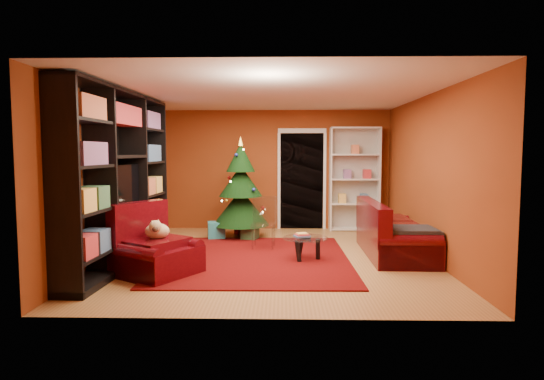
{
  "coord_description": "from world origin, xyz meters",
  "views": [
    {
      "loc": [
        0.18,
        -7.22,
        1.68
      ],
      "look_at": [
        0.0,
        0.4,
        1.05
      ],
      "focal_mm": 30.0,
      "sensor_mm": 36.0,
      "label": 1
    }
  ],
  "objects_px": {
    "christmas_tree": "(241,188)",
    "dog": "(157,231)",
    "rug": "(256,258)",
    "gift_box_teal": "(216,230)",
    "armchair": "(157,246)",
    "white_bookshelf": "(354,179)",
    "gift_box_red": "(239,229)",
    "acrylic_chair": "(264,226)",
    "coffee_table": "(305,248)",
    "gift_box_green": "(250,232)",
    "sofa": "(395,228)",
    "media_unit": "(117,179)"
  },
  "relations": [
    {
      "from": "sofa",
      "to": "gift_box_teal",
      "type": "bearing_deg",
      "value": 67.56
    },
    {
      "from": "rug",
      "to": "gift_box_red",
      "type": "bearing_deg",
      "value": 102.05
    },
    {
      "from": "sofa",
      "to": "acrylic_chair",
      "type": "height_order",
      "value": "sofa"
    },
    {
      "from": "dog",
      "to": "rug",
      "type": "bearing_deg",
      "value": -23.41
    },
    {
      "from": "gift_box_red",
      "to": "acrylic_chair",
      "type": "height_order",
      "value": "acrylic_chair"
    },
    {
      "from": "sofa",
      "to": "dog",
      "type": "bearing_deg",
      "value": 109.78
    },
    {
      "from": "dog",
      "to": "christmas_tree",
      "type": "bearing_deg",
      "value": 13.98
    },
    {
      "from": "gift_box_green",
      "to": "armchair",
      "type": "relative_size",
      "value": 0.28
    },
    {
      "from": "gift_box_teal",
      "to": "dog",
      "type": "xyz_separation_m",
      "value": [
        -0.44,
        -2.57,
        0.43
      ]
    },
    {
      "from": "sofa",
      "to": "rug",
      "type": "bearing_deg",
      "value": 99.1
    },
    {
      "from": "gift_box_red",
      "to": "sofa",
      "type": "xyz_separation_m",
      "value": [
        2.74,
        -1.91,
        0.35
      ]
    },
    {
      "from": "media_unit",
      "to": "gift_box_red",
      "type": "bearing_deg",
      "value": 61.5
    },
    {
      "from": "media_unit",
      "to": "christmas_tree",
      "type": "xyz_separation_m",
      "value": [
        1.63,
        2.25,
        -0.32
      ]
    },
    {
      "from": "dog",
      "to": "sofa",
      "type": "bearing_deg",
      "value": -38.9
    },
    {
      "from": "white_bookshelf",
      "to": "gift_box_red",
      "type": "bearing_deg",
      "value": -168.36
    },
    {
      "from": "media_unit",
      "to": "christmas_tree",
      "type": "relative_size",
      "value": 1.68
    },
    {
      "from": "white_bookshelf",
      "to": "sofa",
      "type": "height_order",
      "value": "white_bookshelf"
    },
    {
      "from": "white_bookshelf",
      "to": "coffee_table",
      "type": "distance_m",
      "value": 3.17
    },
    {
      "from": "white_bookshelf",
      "to": "acrylic_chair",
      "type": "bearing_deg",
      "value": -133.45
    },
    {
      "from": "media_unit",
      "to": "coffee_table",
      "type": "distance_m",
      "value": 3.04
    },
    {
      "from": "media_unit",
      "to": "gift_box_green",
      "type": "relative_size",
      "value": 11.85
    },
    {
      "from": "sofa",
      "to": "gift_box_green",
      "type": "bearing_deg",
      "value": 63.89
    },
    {
      "from": "rug",
      "to": "gift_box_teal",
      "type": "distance_m",
      "value": 1.9
    },
    {
      "from": "media_unit",
      "to": "coffee_table",
      "type": "relative_size",
      "value": 4.76
    },
    {
      "from": "gift_box_red",
      "to": "white_bookshelf",
      "type": "relative_size",
      "value": 0.09
    },
    {
      "from": "christmas_tree",
      "to": "gift_box_red",
      "type": "distance_m",
      "value": 0.95
    },
    {
      "from": "christmas_tree",
      "to": "gift_box_red",
      "type": "height_order",
      "value": "christmas_tree"
    },
    {
      "from": "acrylic_chair",
      "to": "gift_box_teal",
      "type": "bearing_deg",
      "value": 140.4
    },
    {
      "from": "christmas_tree",
      "to": "gift_box_green",
      "type": "relative_size",
      "value": 7.07
    },
    {
      "from": "gift_box_green",
      "to": "gift_box_red",
      "type": "height_order",
      "value": "gift_box_green"
    },
    {
      "from": "gift_box_teal",
      "to": "gift_box_green",
      "type": "distance_m",
      "value": 0.67
    },
    {
      "from": "christmas_tree",
      "to": "acrylic_chair",
      "type": "relative_size",
      "value": 2.44
    },
    {
      "from": "armchair",
      "to": "dog",
      "type": "relative_size",
      "value": 2.56
    },
    {
      "from": "white_bookshelf",
      "to": "sofa",
      "type": "bearing_deg",
      "value": -82.73
    },
    {
      "from": "gift_box_red",
      "to": "dog",
      "type": "bearing_deg",
      "value": -104.94
    },
    {
      "from": "white_bookshelf",
      "to": "coffee_table",
      "type": "relative_size",
      "value": 3.23
    },
    {
      "from": "armchair",
      "to": "coffee_table",
      "type": "distance_m",
      "value": 2.27
    },
    {
      "from": "gift_box_teal",
      "to": "gift_box_green",
      "type": "relative_size",
      "value": 1.16
    },
    {
      "from": "sofa",
      "to": "christmas_tree",
      "type": "bearing_deg",
      "value": 61.17
    },
    {
      "from": "gift_box_green",
      "to": "gift_box_red",
      "type": "relative_size",
      "value": 1.43
    },
    {
      "from": "christmas_tree",
      "to": "dog",
      "type": "xyz_separation_m",
      "value": [
        -0.91,
        -2.75,
        -0.37
      ]
    },
    {
      "from": "dog",
      "to": "gift_box_teal",
      "type": "bearing_deg",
      "value": 22.53
    },
    {
      "from": "armchair",
      "to": "sofa",
      "type": "xyz_separation_m",
      "value": [
        3.56,
        1.29,
        0.05
      ]
    },
    {
      "from": "coffee_table",
      "to": "gift_box_green",
      "type": "bearing_deg",
      "value": 120.81
    },
    {
      "from": "dog",
      "to": "coffee_table",
      "type": "xyz_separation_m",
      "value": [
        2.09,
        0.83,
        -0.41
      ]
    },
    {
      "from": "gift_box_teal",
      "to": "white_bookshelf",
      "type": "relative_size",
      "value": 0.14
    },
    {
      "from": "armchair",
      "to": "acrylic_chair",
      "type": "distance_m",
      "value": 2.21
    },
    {
      "from": "gift_box_red",
      "to": "coffee_table",
      "type": "relative_size",
      "value": 0.28
    },
    {
      "from": "white_bookshelf",
      "to": "armchair",
      "type": "bearing_deg",
      "value": -131.24
    },
    {
      "from": "acrylic_chair",
      "to": "coffee_table",
      "type": "bearing_deg",
      "value": -46.08
    }
  ]
}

